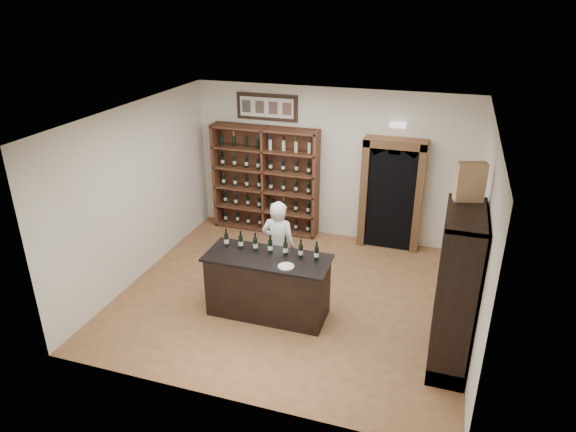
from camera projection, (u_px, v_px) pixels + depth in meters
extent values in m
plane|color=#9B673E|center=(292.00, 295.00, 8.52)|extent=(5.50, 5.50, 0.00)
plane|color=white|center=(293.00, 116.00, 7.30)|extent=(5.50, 5.50, 0.00)
cube|color=beige|center=(330.00, 164.00, 10.09)|extent=(5.50, 0.04, 3.00)
cube|color=beige|center=(138.00, 193.00, 8.68)|extent=(0.04, 5.00, 3.00)
cube|color=beige|center=(481.00, 237.00, 7.14)|extent=(0.04, 5.00, 3.00)
cube|color=#57321D|center=(268.00, 177.00, 10.59)|extent=(2.20, 0.02, 2.20)
cube|color=#57321D|center=(217.00, 175.00, 10.73)|extent=(0.06, 0.38, 2.20)
cube|color=#57321D|center=(316.00, 186.00, 10.13)|extent=(0.06, 0.38, 2.20)
cube|color=#57321D|center=(265.00, 180.00, 10.43)|extent=(0.04, 0.38, 2.20)
cube|color=#57321D|center=(266.00, 227.00, 10.86)|extent=(2.18, 0.38, 0.04)
cube|color=#57321D|center=(266.00, 209.00, 10.69)|extent=(2.18, 0.38, 0.04)
cube|color=#57321D|center=(265.00, 190.00, 10.52)|extent=(2.18, 0.38, 0.03)
cube|color=#57321D|center=(265.00, 170.00, 10.34)|extent=(2.18, 0.38, 0.04)
cube|color=#57321D|center=(264.00, 150.00, 10.17)|extent=(2.18, 0.38, 0.04)
cube|color=#57321D|center=(264.00, 129.00, 10.00)|extent=(2.18, 0.38, 0.04)
cube|color=black|center=(267.00, 107.00, 10.00)|extent=(1.25, 0.04, 0.52)
cube|color=black|center=(391.00, 196.00, 9.77)|extent=(0.97, 0.29, 2.05)
cube|color=#A76E40|center=(364.00, 192.00, 9.89)|extent=(0.14, 0.35, 2.15)
cube|color=#A76E40|center=(419.00, 198.00, 9.60)|extent=(0.14, 0.35, 2.15)
cube|color=#A76E40|center=(396.00, 143.00, 9.34)|extent=(1.15, 0.35, 0.16)
cube|color=white|center=(398.00, 125.00, 9.30)|extent=(0.30, 0.10, 0.10)
cube|color=black|center=(268.00, 287.00, 7.86)|extent=(1.80, 0.70, 0.94)
cube|color=black|center=(267.00, 258.00, 7.65)|extent=(1.88, 0.78, 0.04)
cylinder|color=black|center=(226.00, 240.00, 7.92)|extent=(0.07, 0.07, 0.21)
cylinder|color=beige|center=(226.00, 241.00, 7.93)|extent=(0.07, 0.07, 0.07)
cylinder|color=black|center=(226.00, 231.00, 7.86)|extent=(0.03, 0.03, 0.09)
cylinder|color=black|center=(241.00, 242.00, 7.85)|extent=(0.07, 0.07, 0.21)
cylinder|color=beige|center=(241.00, 243.00, 7.86)|extent=(0.07, 0.07, 0.07)
cylinder|color=black|center=(240.00, 233.00, 7.79)|extent=(0.03, 0.03, 0.09)
cylinder|color=black|center=(255.00, 244.00, 7.78)|extent=(0.07, 0.07, 0.21)
cylinder|color=beige|center=(255.00, 245.00, 7.79)|extent=(0.07, 0.07, 0.07)
cylinder|color=black|center=(255.00, 236.00, 7.72)|extent=(0.03, 0.03, 0.09)
cylinder|color=black|center=(270.00, 247.00, 7.72)|extent=(0.07, 0.07, 0.21)
cylinder|color=beige|center=(270.00, 248.00, 7.72)|extent=(0.07, 0.07, 0.07)
cylinder|color=black|center=(270.00, 238.00, 7.66)|extent=(0.03, 0.03, 0.09)
cylinder|color=black|center=(285.00, 249.00, 7.65)|extent=(0.07, 0.07, 0.21)
cylinder|color=beige|center=(285.00, 250.00, 7.66)|extent=(0.07, 0.07, 0.07)
cylinder|color=black|center=(285.00, 240.00, 7.59)|extent=(0.03, 0.03, 0.09)
cylinder|color=black|center=(301.00, 251.00, 7.58)|extent=(0.07, 0.07, 0.21)
cylinder|color=beige|center=(301.00, 252.00, 7.59)|extent=(0.07, 0.07, 0.07)
cylinder|color=black|center=(301.00, 242.00, 7.52)|extent=(0.03, 0.03, 0.09)
cylinder|color=black|center=(316.00, 254.00, 7.52)|extent=(0.07, 0.07, 0.21)
cylinder|color=beige|center=(316.00, 254.00, 7.52)|extent=(0.07, 0.07, 0.07)
cylinder|color=black|center=(317.00, 244.00, 7.45)|extent=(0.03, 0.03, 0.09)
cube|color=black|center=(475.00, 294.00, 6.52)|extent=(0.02, 1.20, 2.20)
cube|color=black|center=(455.00, 316.00, 6.08)|extent=(0.48, 0.04, 2.20)
cube|color=black|center=(457.00, 270.00, 7.09)|extent=(0.48, 0.04, 2.20)
cube|color=black|center=(468.00, 214.00, 6.15)|extent=(0.48, 1.20, 0.04)
cube|color=black|center=(446.00, 353.00, 6.98)|extent=(0.48, 1.20, 0.24)
cube|color=black|center=(449.00, 339.00, 6.89)|extent=(0.48, 1.16, 0.03)
cube|color=black|center=(454.00, 304.00, 6.67)|extent=(0.48, 1.16, 0.03)
cube|color=black|center=(460.00, 267.00, 6.45)|extent=(0.48, 1.16, 0.03)
imported|color=silver|center=(279.00, 247.00, 8.39)|extent=(0.60, 0.40, 1.60)
cylinder|color=beige|center=(286.00, 266.00, 7.36)|extent=(0.24, 0.24, 0.02)
cube|color=tan|center=(470.00, 182.00, 6.39)|extent=(0.38, 0.24, 0.50)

